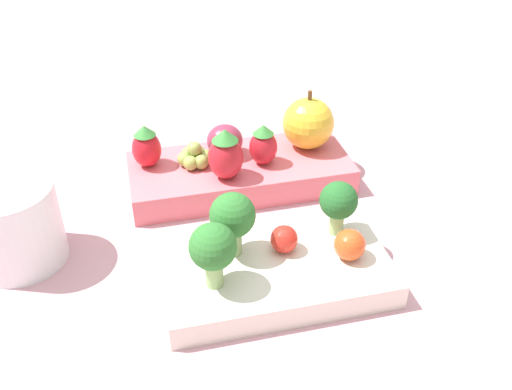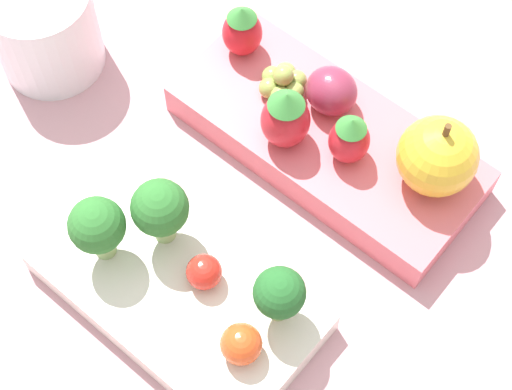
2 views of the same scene
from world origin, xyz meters
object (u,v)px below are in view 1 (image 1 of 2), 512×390
strawberry_0 (263,145)px  drinking_cup (13,228)px  strawberry_1 (226,155)px  bento_box_fruit (240,173)px  apple (308,123)px  grape_cluster (195,157)px  broccoli_floret_2 (338,202)px  plum (229,140)px  cherry_tomato_0 (284,239)px  broccoli_floret_1 (213,249)px  broccoli_floret_0 (233,217)px  strawberry_2 (146,147)px  bento_box_savoury (276,274)px  cherry_tomato_1 (350,245)px

strawberry_0 → drinking_cup: drinking_cup is taller
strawberry_1 → bento_box_fruit: bearing=-126.0°
apple → grape_cluster: apple is taller
grape_cluster → bento_box_fruit: bearing=175.2°
strawberry_1 → broccoli_floret_2: bearing=128.8°
plum → apple: bearing=179.7°
bento_box_fruit → cherry_tomato_0: 0.14m
plum → grape_cluster: plum is taller
broccoli_floret_1 → plum: size_ratio=1.50×
broccoli_floret_1 → plum: 0.19m
plum → drinking_cup: drinking_cup is taller
broccoli_floret_0 → strawberry_2: bearing=-67.1°
broccoli_floret_2 → cherry_tomato_0: size_ratio=2.14×
cherry_tomato_0 → bento_box_fruit: bearing=-85.6°
bento_box_savoury → bento_box_fruit: 0.15m
bento_box_savoury → strawberry_1: bearing=-81.5°
apple → strawberry_1: apple is taller
strawberry_1 → strawberry_2: 0.08m
cherry_tomato_0 → drinking_cup: bearing=-14.8°
broccoli_floret_1 → bento_box_fruit: bearing=-107.3°
broccoli_floret_0 → cherry_tomato_0: (-0.04, 0.01, -0.02)m
bento_box_fruit → apple: 0.09m
bento_box_fruit → grape_cluster: size_ratio=6.40×
bento_box_fruit → plum: 0.04m
bento_box_fruit → broccoli_floret_1: broccoli_floret_1 is taller
broccoli_floret_2 → strawberry_1: strawberry_1 is taller
broccoli_floret_2 → drinking_cup: (0.27, -0.04, -0.02)m
apple → strawberry_2: 0.17m
strawberry_0 → bento_box_savoury: bearing=81.4°
bento_box_savoury → plum: (0.01, -0.17, 0.03)m
grape_cluster → drinking_cup: 0.18m
strawberry_0 → strawberry_2: strawberry_2 is taller
apple → broccoli_floret_0: bearing=54.3°
strawberry_0 → plum: size_ratio=1.16×
bento_box_savoury → apple: apple is taller
broccoli_floret_0 → plum: (-0.02, -0.15, -0.01)m
broccoli_floret_2 → apple: bearing=-96.1°
grape_cluster → cherry_tomato_0: bearing=111.6°
grape_cluster → broccoli_floret_1: bearing=87.9°
cherry_tomato_0 → apple: size_ratio=0.37×
cherry_tomato_1 → strawberry_0: bearing=-75.9°
cherry_tomato_1 → bento_box_fruit: bearing=-69.1°
apple → drinking_cup: 0.30m
strawberry_1 → strawberry_2: size_ratio=1.16×
plum → drinking_cup: bearing=25.7°
apple → strawberry_2: (0.17, 0.00, -0.01)m
bento_box_savoury → apple: size_ratio=2.96×
broccoli_floret_0 → drinking_cup: (0.18, -0.05, -0.02)m
cherry_tomato_0 → strawberry_2: bearing=-55.8°
cherry_tomato_0 → drinking_cup: size_ratio=0.30×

